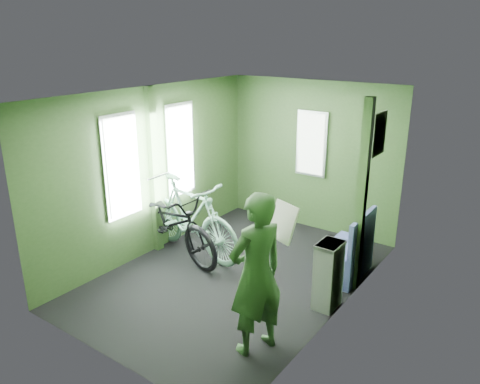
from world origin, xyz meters
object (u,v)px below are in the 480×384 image
(passenger, at_px, (256,274))
(bench_seat, at_px, (347,257))
(waste_box, at_px, (328,275))
(bicycle_mint, at_px, (192,253))
(bicycle_black, at_px, (174,255))

(passenger, bearing_deg, bench_seat, -162.90)
(waste_box, xyz_separation_m, bench_seat, (-0.12, 0.81, -0.14))
(waste_box, bearing_deg, bicycle_mint, 176.43)
(bicycle_black, height_order, bicycle_mint, bicycle_mint)
(bicycle_mint, distance_m, waste_box, 2.17)
(bicycle_black, distance_m, bicycle_mint, 0.25)
(bicycle_black, distance_m, bench_seat, 2.37)
(bicycle_mint, xyz_separation_m, bench_seat, (2.01, 0.68, 0.26))
(bicycle_mint, distance_m, passenger, 2.39)
(bench_seat, bearing_deg, passenger, -95.48)
(bicycle_mint, bearing_deg, waste_box, -85.71)
(waste_box, relative_size, bench_seat, 0.91)
(bench_seat, bearing_deg, bicycle_mint, -163.02)
(waste_box, bearing_deg, bench_seat, 98.20)
(passenger, xyz_separation_m, waste_box, (0.25, 1.08, -0.42))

